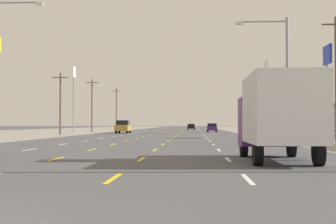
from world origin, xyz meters
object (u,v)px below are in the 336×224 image
Objects in this scene: pole_sign_left_row_2 at (74,84)px; pole_sign_right_row_1 at (327,65)px; suv_far_left_mid at (123,127)px; pole_sign_right_row_2 at (266,77)px; sedan_inner_right_far at (191,127)px; streetlight_right_row_0 at (282,71)px; hatchback_far_right_midfar at (212,128)px; box_truck_far_right_nearest at (278,113)px.

pole_sign_right_row_1 is at bearing -43.13° from pole_sign_left_row_2.
pole_sign_left_row_2 reaches higher than suv_far_left_mid.
pole_sign_right_row_2 is (30.45, -5.51, 0.63)m from pole_sign_left_row_2.
pole_sign_right_row_2 is (11.42, -46.40, 7.77)m from sedan_inner_right_far.
suv_far_left_mid reaches higher than sedan_inner_right_far.
sedan_inner_right_far is 0.53× the size of streetlight_right_row_0.
pole_sign_right_row_1 is 25.60m from pole_sign_right_row_2.
pole_sign_right_row_2 is 43.83m from streetlight_right_row_0.
hatchback_far_right_midfar is (14.04, 13.32, -0.24)m from suv_far_left_mid.
pole_sign_left_row_2 is (-8.79, 4.79, 6.87)m from suv_far_left_mid.
streetlight_right_row_0 is (16.64, -44.11, 3.94)m from suv_far_left_mid.
pole_sign_right_row_1 is at bearing -78.97° from sedan_inner_right_far.
pole_sign_left_row_2 is at bearing 169.75° from pole_sign_right_row_2.
hatchback_far_right_midfar is at bearing 89.92° from box_truck_far_right_nearest.
pole_sign_right_row_1 is (24.25, -26.15, 6.34)m from suv_far_left_mid.
pole_sign_right_row_1 is (33.03, -30.95, -0.53)m from pole_sign_left_row_2.
suv_far_left_mid is at bearing 132.83° from pole_sign_right_row_1.
streetlight_right_row_0 is at bearing -85.93° from sedan_inner_right_far.
pole_sign_right_row_2 is at bearing -76.17° from sedan_inner_right_far.
pole_sign_left_row_2 is (-22.73, 63.84, 6.06)m from box_truck_far_right_nearest.
pole_sign_right_row_2 reaches higher than hatchback_far_right_midfar.
box_truck_far_right_nearest is 59.22m from pole_sign_right_row_2.
pole_sign_left_row_2 reaches higher than sedan_inner_right_far.
box_truck_far_right_nearest is 0.77× the size of pole_sign_right_row_1.
pole_sign_left_row_2 is at bearing -159.52° from hatchback_far_right_midfar.
hatchback_far_right_midfar is 25.38m from pole_sign_left_row_2.
hatchback_far_right_midfar is at bearing 20.48° from pole_sign_left_row_2.
streetlight_right_row_0 reaches higher than suv_far_left_mid.
hatchback_far_right_midfar is 0.36× the size of pole_sign_left_row_2.
suv_far_left_mid is 0.52× the size of pole_sign_right_row_1.
streetlight_right_row_0 is at bearing -87.41° from hatchback_far_right_midfar.
pole_sign_left_row_2 is 45.27m from pole_sign_right_row_1.
hatchback_far_right_midfar is at bearing 43.49° from suv_far_left_mid.
sedan_inner_right_far is at bearing 103.83° from pole_sign_right_row_2.
hatchback_far_right_midfar is 0.87× the size of sedan_inner_right_far.
pole_sign_left_row_2 is 55.19m from streetlight_right_row_0.
pole_sign_right_row_1 reaches higher than box_truck_far_right_nearest.
box_truck_far_right_nearest is 34.91m from pole_sign_right_row_1.
pole_sign_right_row_2 reaches higher than streetlight_right_row_0.
pole_sign_right_row_2 is at bearing 83.39° from streetlight_right_row_0.
streetlight_right_row_0 is (-7.61, -17.95, -2.40)m from pole_sign_right_row_1.
box_truck_far_right_nearest is at bearing -107.40° from pole_sign_right_row_1.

